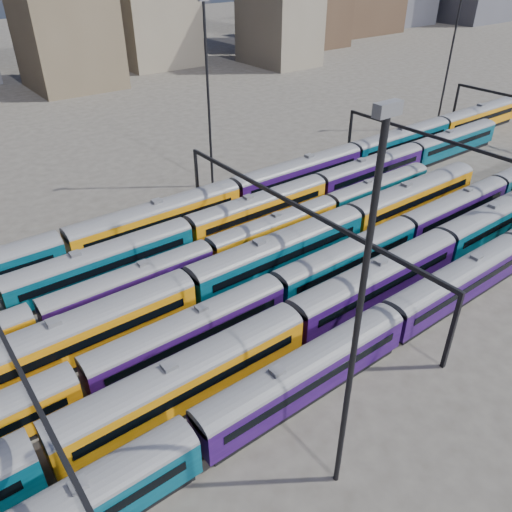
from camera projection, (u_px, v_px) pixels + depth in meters
ground at (218, 298)px, 51.58m from camera, size 500.00×500.00×0.00m
rake_0 at (305, 370)px, 39.23m from camera, size 102.01×2.99×5.03m
rake_1 at (185, 376)px, 38.40m from camera, size 109.70×3.21×5.42m
rake_2 at (276, 288)px, 48.72m from camera, size 117.97×2.88×4.84m
rake_3 at (74, 333)px, 42.47m from camera, size 113.49×3.32×5.61m
rake_4 at (36, 317)px, 45.21m from camera, size 111.07×2.71×4.55m
rake_5 at (188, 231)px, 58.16m from camera, size 125.43×3.06×5.15m
rake_6 at (157, 216)px, 60.70m from camera, size 160.22×3.34×5.65m
gantry_2 at (294, 213)px, 53.10m from camera, size 0.35×40.35×8.03m
gantry_3 at (459, 152)px, 68.52m from camera, size 0.35×40.35×8.03m
mast_2 at (358, 320)px, 26.77m from camera, size 1.40×0.50×25.60m
mast_3 at (208, 92)px, 67.99m from camera, size 1.40×0.50×25.60m
mast_5 at (451, 54)px, 91.00m from camera, size 1.40×0.50×25.60m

